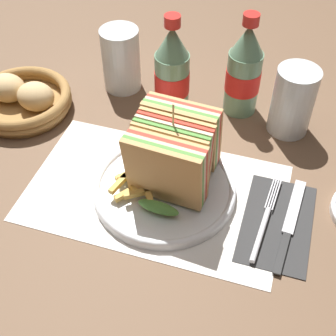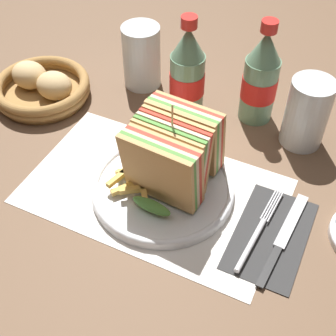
{
  "view_description": "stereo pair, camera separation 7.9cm",
  "coord_description": "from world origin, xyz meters",
  "px_view_note": "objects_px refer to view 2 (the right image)",
  "views": [
    {
      "loc": [
        0.14,
        -0.48,
        0.61
      ],
      "look_at": [
        -0.03,
        0.04,
        0.04
      ],
      "focal_mm": 50.0,
      "sensor_mm": 36.0,
      "label": 1
    },
    {
      "loc": [
        0.21,
        -0.45,
        0.61
      ],
      "look_at": [
        -0.03,
        0.04,
        0.04
      ],
      "focal_mm": 50.0,
      "sensor_mm": 36.0,
      "label": 2
    }
  ],
  "objects_px": {
    "plate_main": "(163,188)",
    "coke_bottle_far": "(260,79)",
    "knife": "(282,239)",
    "glass_near": "(306,117)",
    "glass_far": "(142,60)",
    "bread_basket": "(42,87)",
    "club_sandwich": "(172,155)",
    "fork": "(255,236)",
    "coke_bottle_near": "(187,74)"
  },
  "relations": [
    {
      "from": "plate_main",
      "to": "knife",
      "type": "relative_size",
      "value": 1.23
    },
    {
      "from": "fork",
      "to": "bread_basket",
      "type": "height_order",
      "value": "bread_basket"
    },
    {
      "from": "fork",
      "to": "knife",
      "type": "relative_size",
      "value": 0.91
    },
    {
      "from": "fork",
      "to": "coke_bottle_far",
      "type": "xyz_separation_m",
      "value": [
        -0.1,
        0.29,
        0.08
      ]
    },
    {
      "from": "coke_bottle_near",
      "to": "coke_bottle_far",
      "type": "height_order",
      "value": "same"
    },
    {
      "from": "fork",
      "to": "bread_basket",
      "type": "relative_size",
      "value": 0.91
    },
    {
      "from": "coke_bottle_near",
      "to": "plate_main",
      "type": "bearing_deg",
      "value": -76.21
    },
    {
      "from": "plate_main",
      "to": "fork",
      "type": "xyz_separation_m",
      "value": [
        0.17,
        -0.03,
        -0.0
      ]
    },
    {
      "from": "plate_main",
      "to": "coke_bottle_far",
      "type": "distance_m",
      "value": 0.28
    },
    {
      "from": "plate_main",
      "to": "glass_far",
      "type": "xyz_separation_m",
      "value": [
        -0.18,
        0.26,
        0.05
      ]
    },
    {
      "from": "knife",
      "to": "glass_near",
      "type": "bearing_deg",
      "value": 102.48
    },
    {
      "from": "knife",
      "to": "glass_far",
      "type": "relative_size",
      "value": 1.48
    },
    {
      "from": "glass_near",
      "to": "glass_far",
      "type": "xyz_separation_m",
      "value": [
        -0.36,
        0.03,
        0.0
      ]
    },
    {
      "from": "club_sandwich",
      "to": "knife",
      "type": "bearing_deg",
      "value": -7.57
    },
    {
      "from": "fork",
      "to": "coke_bottle_far",
      "type": "bearing_deg",
      "value": 112.75
    },
    {
      "from": "fork",
      "to": "bread_basket",
      "type": "distance_m",
      "value": 0.54
    },
    {
      "from": "fork",
      "to": "coke_bottle_near",
      "type": "xyz_separation_m",
      "value": [
        -0.23,
        0.24,
        0.08
      ]
    },
    {
      "from": "coke_bottle_far",
      "to": "bread_basket",
      "type": "xyz_separation_m",
      "value": [
        -0.42,
        -0.13,
        -0.06
      ]
    },
    {
      "from": "glass_far",
      "to": "coke_bottle_near",
      "type": "bearing_deg",
      "value": -20.94
    },
    {
      "from": "club_sandwich",
      "to": "bread_basket",
      "type": "relative_size",
      "value": 0.87
    },
    {
      "from": "fork",
      "to": "coke_bottle_far",
      "type": "height_order",
      "value": "coke_bottle_far"
    },
    {
      "from": "coke_bottle_far",
      "to": "glass_near",
      "type": "relative_size",
      "value": 1.57
    },
    {
      "from": "club_sandwich",
      "to": "bread_basket",
      "type": "distance_m",
      "value": 0.38
    },
    {
      "from": "fork",
      "to": "coke_bottle_near",
      "type": "height_order",
      "value": "coke_bottle_near"
    },
    {
      "from": "club_sandwich",
      "to": "fork",
      "type": "bearing_deg",
      "value": -14.4
    },
    {
      "from": "club_sandwich",
      "to": "knife",
      "type": "height_order",
      "value": "club_sandwich"
    },
    {
      "from": "knife",
      "to": "glass_far",
      "type": "height_order",
      "value": "glass_far"
    },
    {
      "from": "coke_bottle_near",
      "to": "knife",
      "type": "bearing_deg",
      "value": -40.52
    },
    {
      "from": "knife",
      "to": "glass_near",
      "type": "distance_m",
      "value": 0.25
    },
    {
      "from": "knife",
      "to": "coke_bottle_near",
      "type": "bearing_deg",
      "value": 143.76
    },
    {
      "from": "knife",
      "to": "glass_far",
      "type": "distance_m",
      "value": 0.48
    },
    {
      "from": "knife",
      "to": "glass_near",
      "type": "relative_size",
      "value": 1.48
    },
    {
      "from": "plate_main",
      "to": "club_sandwich",
      "type": "relative_size",
      "value": 1.42
    },
    {
      "from": "plate_main",
      "to": "club_sandwich",
      "type": "distance_m",
      "value": 0.07
    },
    {
      "from": "coke_bottle_far",
      "to": "glass_far",
      "type": "height_order",
      "value": "coke_bottle_far"
    },
    {
      "from": "coke_bottle_near",
      "to": "coke_bottle_far",
      "type": "distance_m",
      "value": 0.14
    },
    {
      "from": "glass_near",
      "to": "knife",
      "type": "bearing_deg",
      "value": -81.79
    },
    {
      "from": "plate_main",
      "to": "glass_far",
      "type": "distance_m",
      "value": 0.32
    },
    {
      "from": "coke_bottle_far",
      "to": "glass_far",
      "type": "relative_size",
      "value": 1.57
    },
    {
      "from": "coke_bottle_near",
      "to": "bread_basket",
      "type": "bearing_deg",
      "value": -163.54
    },
    {
      "from": "coke_bottle_far",
      "to": "bread_basket",
      "type": "distance_m",
      "value": 0.44
    },
    {
      "from": "knife",
      "to": "coke_bottle_far",
      "type": "xyz_separation_m",
      "value": [
        -0.14,
        0.27,
        0.08
      ]
    },
    {
      "from": "glass_far",
      "to": "plate_main",
      "type": "bearing_deg",
      "value": -56.03
    },
    {
      "from": "plate_main",
      "to": "glass_near",
      "type": "bearing_deg",
      "value": 52.15
    },
    {
      "from": "knife",
      "to": "coke_bottle_near",
      "type": "distance_m",
      "value": 0.36
    },
    {
      "from": "club_sandwich",
      "to": "fork",
      "type": "distance_m",
      "value": 0.18
    },
    {
      "from": "knife",
      "to": "coke_bottle_near",
      "type": "relative_size",
      "value": 0.95
    },
    {
      "from": "plate_main",
      "to": "glass_near",
      "type": "distance_m",
      "value": 0.29
    },
    {
      "from": "club_sandwich",
      "to": "glass_near",
      "type": "xyz_separation_m",
      "value": [
        0.17,
        0.21,
        -0.02
      ]
    },
    {
      "from": "club_sandwich",
      "to": "glass_near",
      "type": "distance_m",
      "value": 0.27
    }
  ]
}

